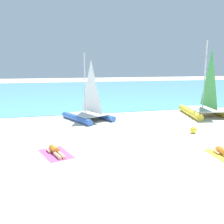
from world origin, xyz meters
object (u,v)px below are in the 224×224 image
sailboat_blue (89,110)px  beach_ball (193,130)px  towel_left (56,154)px  sunbather_left (55,151)px  sailboat_yellow (206,105)px

sailboat_blue → beach_ball: 7.46m
sailboat_blue → towel_left: 7.19m
towel_left → sunbather_left: sunbather_left is taller
sailboat_yellow → sunbather_left: (-11.84, -5.81, -0.74)m
sailboat_yellow → sunbather_left: size_ratio=3.80×
sailboat_yellow → towel_left: size_ratio=3.08×
towel_left → sunbather_left: 0.14m
sailboat_yellow → sunbather_left: bearing=-140.3°
sailboat_yellow → beach_ball: 5.87m
towel_left → sailboat_yellow: bearing=26.4°
sunbather_left → beach_ball: (7.98, 1.43, 0.07)m
sunbather_left → beach_ball: beach_ball is taller
sailboat_blue → beach_ball: size_ratio=12.24×
sailboat_blue → sunbather_left: (-2.63, -6.60, -0.59)m
sailboat_yellow → towel_left: sailboat_yellow is taller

